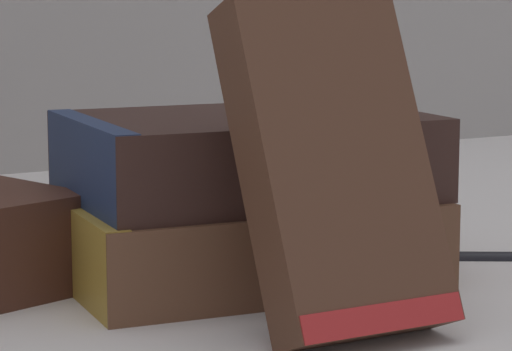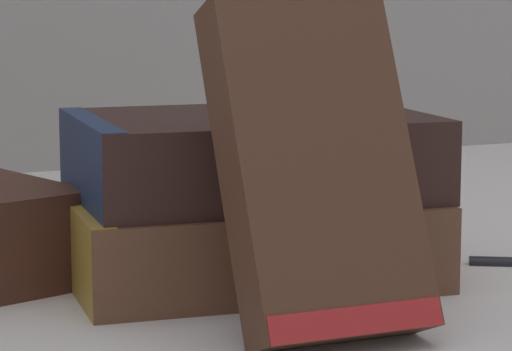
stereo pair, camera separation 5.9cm
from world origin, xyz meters
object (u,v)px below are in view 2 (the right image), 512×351
object	(u,v)px
book_flat_bottom	(236,239)
book_flat_top	(241,156)
book_leaning_front	(318,178)
pocket_watch	(334,105)
reading_glasses	(139,230)

from	to	relation	value
book_flat_bottom	book_flat_top	bearing A→B (deg)	27.26
book_leaning_front	pocket_watch	size ratio (longest dim) A/B	2.67
book_flat_bottom	reading_glasses	world-z (taller)	book_flat_bottom
book_flat_bottom	reading_glasses	distance (m)	0.13
book_flat_bottom	pocket_watch	size ratio (longest dim) A/B	3.48
book_leaning_front	reading_glasses	world-z (taller)	book_leaning_front
book_flat_bottom	book_leaning_front	world-z (taller)	book_leaning_front
book_flat_top	book_flat_bottom	bearing A→B (deg)	-153.22
pocket_watch	reading_glasses	xyz separation A→B (m)	(-0.07, 0.13, -0.09)
book_flat_bottom	book_leaning_front	bearing A→B (deg)	-87.22
book_flat_top	reading_glasses	xyz separation A→B (m)	(-0.01, 0.13, -0.06)
book_flat_top	reading_glasses	world-z (taller)	book_flat_top
book_flat_top	reading_glasses	size ratio (longest dim) A/B	1.62
book_flat_bottom	pocket_watch	xyz separation A→B (m)	(0.06, 0.00, 0.07)
book_leaning_front	pocket_watch	distance (m)	0.13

